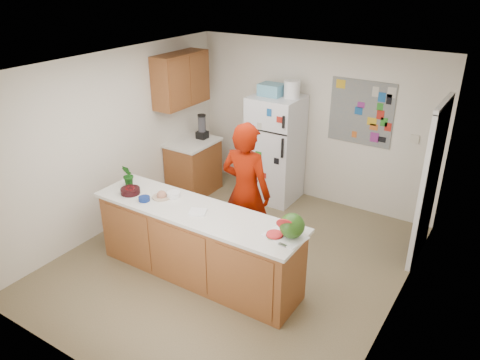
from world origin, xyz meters
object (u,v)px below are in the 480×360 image
Objects in this scene: refrigerator at (275,149)px; watermelon at (292,226)px; person at (246,192)px; cherry_bowl at (130,191)px.

refrigerator is 2.75m from watermelon.
refrigerator is at bearing -75.36° from person.
refrigerator reaches higher than cherry_bowl.
person is 1.17m from watermelon.
watermelon is 2.17m from cherry_bowl.
cherry_bowl is at bearing 31.97° from person.
refrigerator is 0.93× the size of person.
watermelon is 1.11× the size of cherry_bowl.
person is at bearing -73.51° from refrigerator.
cherry_bowl is at bearing -105.78° from refrigerator.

